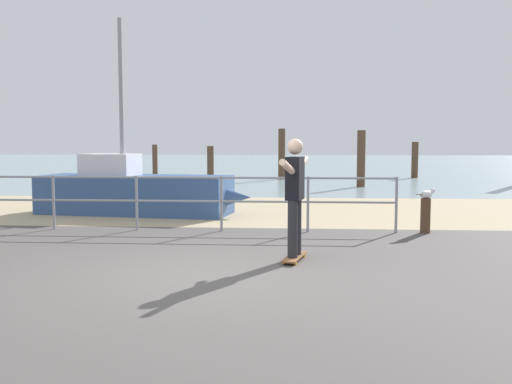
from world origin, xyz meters
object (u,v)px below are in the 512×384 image
Objects in this scene: bollard_short at (425,216)px; skateboard at (294,257)px; skateboarder at (295,190)px; sailboat at (142,192)px; seagull at (427,194)px.

skateboard is at bearing -132.38° from bollard_short.
bollard_short reaches higher than skateboard.
skateboard is 0.50× the size of skateboarder.
skateboard is (3.54, -5.01, -0.45)m from sailboat.
seagull is at bearing -21.90° from sailboat.
seagull reaches higher than skateboard.
skateboard is 0.95m from skateboarder.
sailboat reaches higher than skateboard.
bollard_short is at bearing 47.62° from skateboarder.
skateboard is 3.62m from seagull.
sailboat is at bearing 157.97° from bollard_short.
skateboarder is 2.50× the size of bollard_short.
seagull is at bearing 39.18° from bollard_short.
skateboard is 1.25× the size of bollard_short.
skateboarder is at bearing -132.38° from bollard_short.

